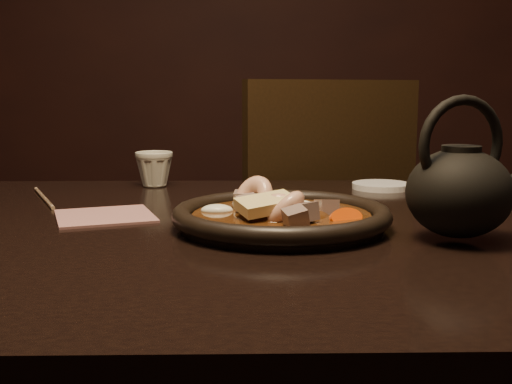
{
  "coord_description": "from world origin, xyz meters",
  "views": [
    {
      "loc": [
        0.07,
        -0.89,
        0.94
      ],
      "look_at": [
        0.09,
        -0.02,
        0.8
      ],
      "focal_mm": 45.0,
      "sensor_mm": 36.0,
      "label": 1
    }
  ],
  "objects_px": {
    "table": "(193,277)",
    "tea_cup": "(154,168)",
    "teapot": "(460,188)",
    "plate": "(281,217)",
    "chair": "(305,257)"
  },
  "relations": [
    {
      "from": "plate",
      "to": "tea_cup",
      "type": "xyz_separation_m",
      "value": [
        -0.23,
        0.39,
        0.02
      ]
    },
    {
      "from": "plate",
      "to": "chair",
      "type": "bearing_deg",
      "value": 81.54
    },
    {
      "from": "table",
      "to": "plate",
      "type": "relative_size",
      "value": 5.26
    },
    {
      "from": "tea_cup",
      "to": "teapot",
      "type": "distance_m",
      "value": 0.65
    },
    {
      "from": "table",
      "to": "tea_cup",
      "type": "bearing_deg",
      "value": 105.67
    },
    {
      "from": "plate",
      "to": "teapot",
      "type": "relative_size",
      "value": 1.69
    },
    {
      "from": "plate",
      "to": "tea_cup",
      "type": "distance_m",
      "value": 0.45
    },
    {
      "from": "tea_cup",
      "to": "teapot",
      "type": "relative_size",
      "value": 0.41
    },
    {
      "from": "table",
      "to": "chair",
      "type": "distance_m",
      "value": 0.73
    },
    {
      "from": "chair",
      "to": "tea_cup",
      "type": "height_order",
      "value": "chair"
    },
    {
      "from": "chair",
      "to": "tea_cup",
      "type": "bearing_deg",
      "value": 20.4
    },
    {
      "from": "teapot",
      "to": "tea_cup",
      "type": "bearing_deg",
      "value": 114.52
    },
    {
      "from": "table",
      "to": "tea_cup",
      "type": "relative_size",
      "value": 21.52
    },
    {
      "from": "table",
      "to": "tea_cup",
      "type": "xyz_separation_m",
      "value": [
        -0.1,
        0.37,
        0.11
      ]
    },
    {
      "from": "chair",
      "to": "tea_cup",
      "type": "xyz_separation_m",
      "value": [
        -0.33,
        -0.3,
        0.26
      ]
    }
  ]
}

